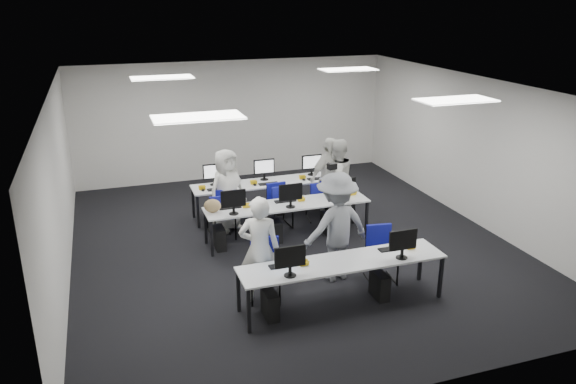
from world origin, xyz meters
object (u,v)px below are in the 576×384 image
object	(u,v)px
chair_1	(381,264)
student_2	(227,190)
chair_0	(265,280)
chair_5	(218,220)
student_1	(336,179)
chair_6	(279,212)
chair_3	(280,213)
desk_front	(343,264)
photographer	(336,227)
chair_7	(317,207)
chair_2	(226,222)
desk_mid	(288,206)
student_0	(259,250)
student_3	(328,178)
chair_4	(332,209)

from	to	relation	value
chair_1	student_2	xyz separation A→B (m)	(-1.93, 2.95, 0.54)
chair_0	chair_5	bearing A→B (deg)	107.66
chair_5	student_1	bearing A→B (deg)	-0.87
chair_6	chair_3	bearing A→B (deg)	-86.71
desk_front	photographer	xyz separation A→B (m)	(0.25, 0.83, 0.25)
desk_front	chair_0	world-z (taller)	chair_0
chair_6	chair_7	world-z (taller)	chair_6
chair_2	chair_7	bearing A→B (deg)	20.72
chair_5	student_1	distance (m)	2.60
chair_1	student_1	size ratio (longest dim) A/B	0.54
chair_7	chair_2	bearing A→B (deg)	-165.48
desk_front	chair_2	xyz separation A→B (m)	(-1.10, 3.15, -0.40)
desk_mid	student_0	xyz separation A→B (m)	(-1.15, -2.07, 0.18)
chair_1	student_3	distance (m)	3.01
chair_0	chair_5	distance (m)	2.79
chair_4	student_0	bearing A→B (deg)	-126.61
chair_6	student_1	distance (m)	1.40
chair_0	student_1	bearing A→B (deg)	63.81
student_1	chair_1	bearing A→B (deg)	62.36
chair_5	chair_0	bearing A→B (deg)	-87.12
chair_7	student_1	xyz separation A→B (m)	(0.39, -0.05, 0.59)
chair_5	chair_7	size ratio (longest dim) A/B	0.96
chair_1	student_3	xyz separation A→B (m)	(0.27, 2.95, 0.58)
chair_1	student_0	xyz separation A→B (m)	(-2.09, 0.01, 0.57)
chair_7	photographer	bearing A→B (deg)	-96.76
chair_0	student_0	distance (m)	0.57
chair_6	photographer	size ratio (longest dim) A/B	0.49
desk_front	chair_7	xyz separation A→B (m)	(0.93, 3.37, -0.41)
desk_front	chair_3	bearing A→B (deg)	89.02
desk_mid	chair_7	xyz separation A→B (m)	(0.93, 0.77, -0.41)
desk_front	chair_3	distance (m)	3.30
student_0	chair_5	bearing A→B (deg)	-70.90
student_1	chair_0	bearing A→B (deg)	29.44
chair_2	chair_7	distance (m)	2.04
desk_mid	student_3	xyz separation A→B (m)	(1.20, 0.86, 0.19)
student_3	desk_front	bearing A→B (deg)	-132.60
chair_7	photographer	world-z (taller)	photographer
chair_1	student_2	size ratio (longest dim) A/B	0.55
desk_mid	photographer	distance (m)	1.80
desk_front	chair_1	distance (m)	1.14
desk_front	chair_2	bearing A→B (deg)	109.29
chair_5	chair_7	bearing A→B (deg)	0.25
student_0	photographer	world-z (taller)	photographer
chair_1	photographer	world-z (taller)	photographer
desk_front	student_3	world-z (taller)	student_3
chair_1	chair_2	world-z (taller)	chair_1
student_2	desk_front	bearing A→B (deg)	-98.41
chair_5	student_1	size ratio (longest dim) A/B	0.48
chair_0	chair_7	distance (m)	3.44
student_0	student_1	size ratio (longest dim) A/B	1.00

